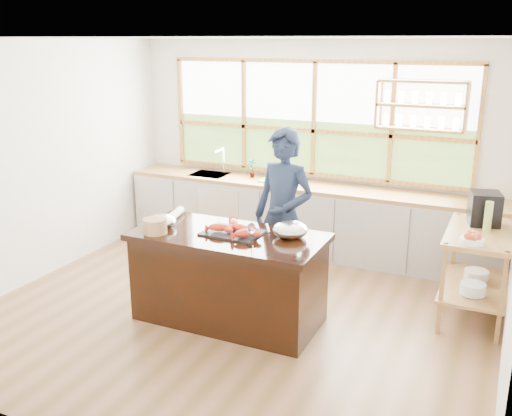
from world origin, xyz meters
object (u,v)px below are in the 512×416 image
Objects in this scene: island at (229,277)px; wicker_basket at (155,226)px; cook at (283,217)px; espresso_machine at (484,208)px.

island is 8.21× the size of wicker_basket.
wicker_basket is at bearing -124.44° from cook.
cook reaches higher than espresso_machine.
island is 5.63× the size of espresso_machine.
island is 1.00× the size of cook.
espresso_machine is (2.19, 1.35, 0.61)m from island.
cook reaches higher than wicker_basket.
espresso_machine is 3.27m from wicker_basket.
cook reaches higher than island.
espresso_machine is (1.89, 0.68, 0.14)m from cook.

